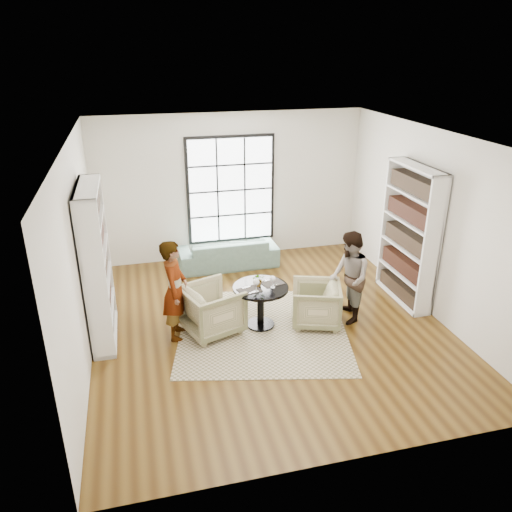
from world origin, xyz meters
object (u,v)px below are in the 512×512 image
object	(u,v)px
pedestal_table	(261,298)
armchair_left	(212,309)
person_left	(175,290)
wine_glass_left	(256,283)
wine_glass_right	(273,279)
flower_centerpiece	(258,280)
armchair_right	(316,304)
person_right	(349,278)
sofa	(228,252)

from	to	relation	value
pedestal_table	armchair_left	bearing A→B (deg)	177.94
armchair_left	person_left	xyz separation A→B (m)	(-0.55, 0.00, 0.41)
armchair_left	wine_glass_left	bearing A→B (deg)	-124.12
wine_glass_right	flower_centerpiece	xyz separation A→B (m)	(-0.20, 0.11, -0.04)
wine_glass_left	armchair_right	bearing A→B (deg)	0.03
person_right	flower_centerpiece	world-z (taller)	person_right
person_right	wine_glass_right	xyz separation A→B (m)	(-1.25, 0.07, 0.09)
pedestal_table	flower_centerpiece	size ratio (longest dim) A/B	4.09
sofa	person_left	xyz separation A→B (m)	(-1.28, -2.44, 0.50)
pedestal_table	armchair_right	world-z (taller)	armchair_right
sofa	person_left	bearing A→B (deg)	61.34
sofa	person_left	distance (m)	2.80
wine_glass_right	sofa	bearing A→B (deg)	94.95
person_right	flower_centerpiece	xyz separation A→B (m)	(-1.45, 0.18, 0.05)
armchair_right	flower_centerpiece	distance (m)	1.03
pedestal_table	wine_glass_left	bearing A→B (deg)	-127.13
pedestal_table	armchair_left	distance (m)	0.79
pedestal_table	person_left	xyz separation A→B (m)	(-1.33, 0.03, 0.28)
pedestal_table	sofa	size ratio (longest dim) A/B	0.44
person_left	wine_glass_left	bearing A→B (deg)	-84.79
sofa	wine_glass_right	size ratio (longest dim) A/B	9.82
sofa	armchair_right	size ratio (longest dim) A/B	2.58
sofa	pedestal_table	bearing A→B (deg)	90.17
pedestal_table	armchair_left	size ratio (longest dim) A/B	1.03
armchair_right	wine_glass_right	size ratio (longest dim) A/B	3.80
wine_glass_left	person_left	bearing A→B (deg)	171.97
armchair_right	person_left	xyz separation A→B (m)	(-2.21, 0.17, 0.44)
person_right	person_left	bearing A→B (deg)	-85.28
person_right	flower_centerpiece	bearing A→B (deg)	-88.90
person_left	wine_glass_left	world-z (taller)	person_left
sofa	armchair_right	bearing A→B (deg)	108.64
sofa	wine_glass_left	xyz separation A→B (m)	(-0.06, -2.61, 0.57)
wine_glass_left	flower_centerpiece	bearing A→B (deg)	65.55
wine_glass_left	flower_centerpiece	size ratio (longest dim) A/B	1.01
armchair_right	wine_glass_left	bearing A→B (deg)	-71.66
person_right	wine_glass_right	bearing A→B (deg)	-84.92
pedestal_table	wine_glass_right	xyz separation A→B (m)	(0.18, -0.07, 0.34)
pedestal_table	sofa	xyz separation A→B (m)	(-0.04, 2.46, -0.22)
flower_centerpiece	sofa	bearing A→B (deg)	90.46
pedestal_table	sofa	world-z (taller)	pedestal_table
armchair_right	wine_glass_right	xyz separation A→B (m)	(-0.70, 0.07, 0.50)
armchair_right	person_right	world-z (taller)	person_right
sofa	person_right	world-z (taller)	person_right
person_left	wine_glass_right	bearing A→B (deg)	-80.62
armchair_left	wine_glass_right	distance (m)	1.06
wine_glass_left	wine_glass_right	size ratio (longest dim) A/B	1.06
pedestal_table	wine_glass_right	world-z (taller)	wine_glass_right
person_left	person_right	distance (m)	2.76
person_left	wine_glass_left	size ratio (longest dim) A/B	7.34
sofa	wine_glass_left	world-z (taller)	wine_glass_left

